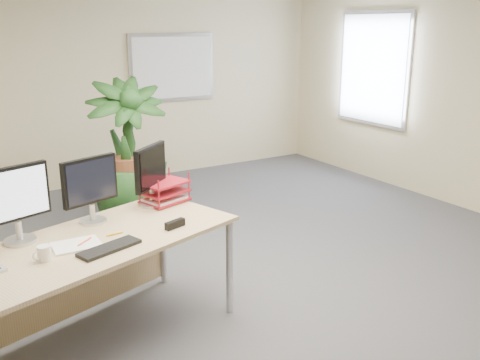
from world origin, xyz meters
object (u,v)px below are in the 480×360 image
desk (78,261)px  monitor_left (15,199)px  monitor_right (90,186)px  floor_plant (127,164)px

desk → monitor_left: size_ratio=4.36×
monitor_left → monitor_right: monitor_left is taller
desk → monitor_right: (0.19, 0.23, 0.44)m
desk → floor_plant: (1.01, 1.82, 0.13)m
monitor_left → monitor_right: (0.51, 0.11, -0.02)m
monitor_left → floor_plant: bearing=51.9°
monitor_right → desk: bearing=-128.7°
floor_plant → monitor_left: bearing=-128.1°
desk → floor_plant: bearing=60.9°
monitor_left → monitor_right: 0.52m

